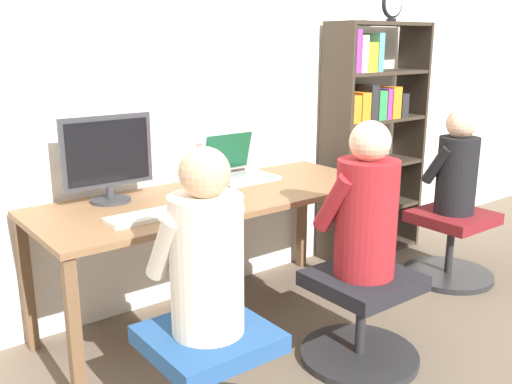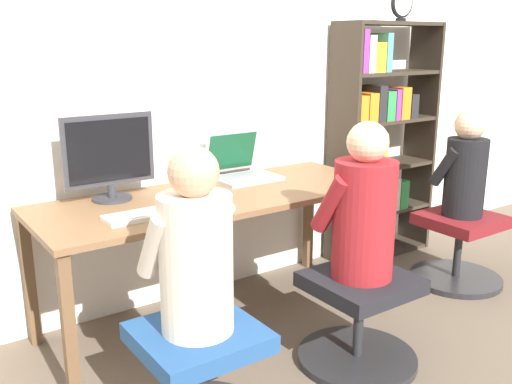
% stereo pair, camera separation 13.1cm
% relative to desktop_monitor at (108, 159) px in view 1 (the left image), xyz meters
% --- Properties ---
extents(ground_plane, '(14.00, 14.00, 0.00)m').
position_rel_desktop_monitor_xyz_m(ground_plane, '(0.49, -0.56, -0.94)').
color(ground_plane, brown).
extents(wall_back, '(10.00, 0.05, 2.60)m').
position_rel_desktop_monitor_xyz_m(wall_back, '(0.49, 0.22, 0.36)').
color(wall_back, white).
rests_on(wall_back, ground_plane).
extents(desk, '(1.88, 0.72, 0.72)m').
position_rel_desktop_monitor_xyz_m(desk, '(0.49, -0.21, -0.29)').
color(desk, brown).
rests_on(desk, ground_plane).
extents(desktop_monitor, '(0.46, 0.20, 0.43)m').
position_rel_desktop_monitor_xyz_m(desktop_monitor, '(0.00, 0.00, 0.00)').
color(desktop_monitor, '#333338').
rests_on(desktop_monitor, desk).
extents(laptop, '(0.36, 0.33, 0.27)m').
position_rel_desktop_monitor_xyz_m(laptop, '(0.79, 0.01, -0.16)').
color(laptop, '#B7B7BC').
rests_on(laptop, desk).
extents(keyboard, '(0.41, 0.14, 0.03)m').
position_rel_desktop_monitor_xyz_m(keyboard, '(0.03, -0.36, -0.21)').
color(keyboard, silver).
rests_on(keyboard, desk).
extents(computer_mouse_by_keyboard, '(0.06, 0.11, 0.03)m').
position_rel_desktop_monitor_xyz_m(computer_mouse_by_keyboard, '(0.31, -0.38, -0.20)').
color(computer_mouse_by_keyboard, black).
rests_on(computer_mouse_by_keyboard, desk).
extents(office_chair_left, '(0.57, 0.57, 0.44)m').
position_rel_desktop_monitor_xyz_m(office_chair_left, '(-0.05, -0.96, -0.71)').
color(office_chair_left, '#262628').
rests_on(office_chair_left, ground_plane).
extents(office_chair_right, '(0.57, 0.57, 0.44)m').
position_rel_desktop_monitor_xyz_m(office_chair_right, '(0.81, -0.95, -0.71)').
color(office_chair_right, '#262628').
rests_on(office_chair_right, ground_plane).
extents(person_at_monitor, '(0.33, 0.32, 0.70)m').
position_rel_desktop_monitor_xyz_m(person_at_monitor, '(-0.05, -0.95, -0.18)').
color(person_at_monitor, beige).
rests_on(person_at_monitor, office_chair_left).
extents(person_at_laptop, '(0.34, 0.33, 0.72)m').
position_rel_desktop_monitor_xyz_m(person_at_laptop, '(0.81, -0.94, -0.18)').
color(person_at_laptop, maroon).
rests_on(person_at_laptop, office_chair_right).
extents(bookshelf, '(0.79, 0.28, 1.61)m').
position_rel_desktop_monitor_xyz_m(bookshelf, '(1.88, -0.00, -0.16)').
color(bookshelf, '#382D23').
rests_on(bookshelf, ground_plane).
extents(desk_clock, '(0.18, 0.03, 0.20)m').
position_rel_desktop_monitor_xyz_m(desk_clock, '(1.98, -0.06, 0.78)').
color(desk_clock, black).
rests_on(desk_clock, bookshelf).
extents(office_chair_side, '(0.57, 0.57, 0.44)m').
position_rel_desktop_monitor_xyz_m(office_chair_side, '(2.01, -0.62, -0.71)').
color(office_chair_side, '#262628').
rests_on(office_chair_side, ground_plane).
extents(person_near_shelf, '(0.30, 0.29, 0.65)m').
position_rel_desktop_monitor_xyz_m(person_near_shelf, '(2.01, -0.62, -0.20)').
color(person_near_shelf, black).
rests_on(person_near_shelf, office_chair_side).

